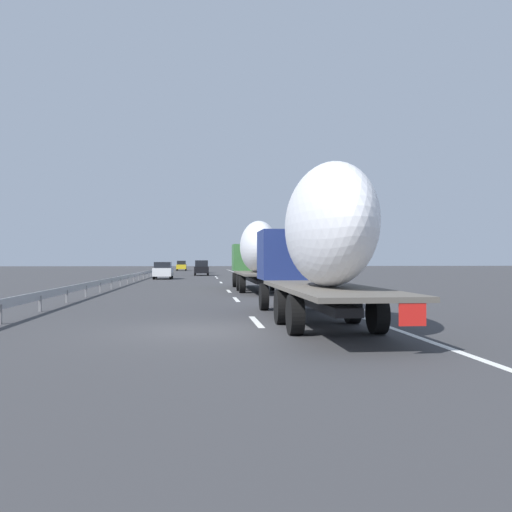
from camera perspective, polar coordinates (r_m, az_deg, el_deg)
ground_plane at (r=55.02m, az=-5.86°, el=-2.48°), size 260.00×260.00×0.00m
lane_stripe_0 at (r=17.18m, az=0.02°, el=-6.92°), size 3.20×0.20×0.01m
lane_stripe_1 at (r=26.88m, az=-2.09°, el=-4.59°), size 3.20×0.20×0.01m
lane_stripe_2 at (r=34.13m, az=-2.88°, el=-3.71°), size 3.20×0.20×0.01m
lane_stripe_3 at (r=47.53m, az=-3.70°, el=-2.80°), size 3.20×0.20×0.01m
lane_stripe_4 at (r=59.60m, az=-4.12°, el=-2.32°), size 3.20×0.20×0.01m
lane_stripe_5 at (r=64.94m, az=-4.26°, el=-2.17°), size 3.20×0.20×0.01m
edge_line_right at (r=60.26m, az=-0.61°, el=-2.31°), size 110.00×0.20×0.01m
truck_lead at (r=34.79m, az=0.03°, el=0.45°), size 13.33×2.55×4.39m
truck_trailing at (r=16.49m, az=6.57°, el=1.76°), size 12.90×2.55×4.64m
car_yellow_coupe at (r=103.23m, az=-7.84°, el=-1.01°), size 4.30×1.84×1.88m
car_white_van at (r=57.06m, az=-9.75°, el=-1.50°), size 4.36×1.90×1.77m
car_blue_sedan at (r=83.92m, az=-5.76°, el=-1.15°), size 4.12×1.83×1.86m
car_black_suv at (r=69.98m, az=-5.76°, el=-1.26°), size 4.12×1.86×1.94m
road_sign at (r=51.33m, az=1.63°, el=-0.28°), size 0.10×0.90×3.03m
tree_0 at (r=62.77m, az=4.52°, el=0.62°), size 3.43×3.43×5.00m
tree_1 at (r=82.82m, az=1.31°, el=1.22°), size 3.58×3.58×7.29m
tree_2 at (r=93.16m, az=1.82°, el=0.83°), size 2.78×2.78×6.87m
guardrail_median at (r=58.32m, az=-11.77°, el=-1.79°), size 94.00×0.10×0.76m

